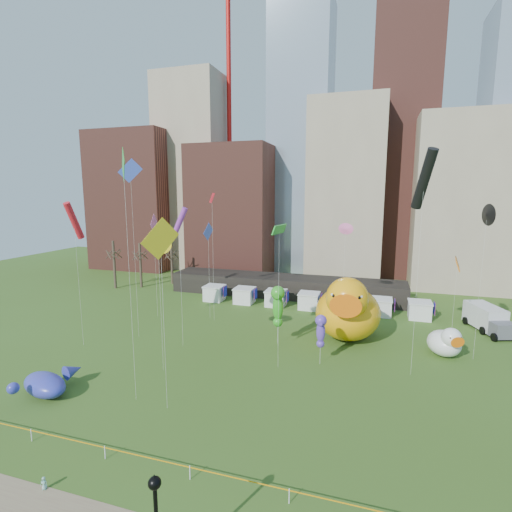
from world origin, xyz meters
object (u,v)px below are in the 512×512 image
(big_duck, at_px, (348,310))
(toddler, at_px, (44,483))
(small_duck, at_px, (446,342))
(whale_inflatable, at_px, (47,383))
(box_truck, at_px, (488,319))
(seahorse_purple, at_px, (321,328))
(seahorse_green, at_px, (278,303))

(big_duck, bearing_deg, toddler, -118.21)
(small_duck, distance_m, toddler, 36.66)
(whale_inflatable, height_order, toddler, whale_inflatable)
(box_truck, relative_size, toddler, 9.79)
(whale_inflatable, xyz_separation_m, toddler, (8.41, -8.49, -0.56))
(big_duck, bearing_deg, box_truck, 25.95)
(seahorse_purple, bearing_deg, box_truck, 36.03)
(big_duck, bearing_deg, whale_inflatable, -140.01)
(big_duck, bearing_deg, seahorse_green, -154.39)
(small_duck, height_order, seahorse_purple, seahorse_purple)
(small_duck, relative_size, seahorse_green, 0.72)
(whale_inflatable, bearing_deg, toddler, -27.77)
(seahorse_purple, bearing_deg, seahorse_green, 139.98)
(big_duck, relative_size, seahorse_green, 1.51)
(big_duck, distance_m, seahorse_green, 8.27)
(big_duck, relative_size, seahorse_purple, 1.98)
(big_duck, height_order, small_duck, big_duck)
(big_duck, height_order, box_truck, big_duck)
(big_duck, distance_m, box_truck, 18.35)
(box_truck, bearing_deg, toddler, -149.17)
(seahorse_purple, xyz_separation_m, toddler, (-12.77, -21.08, -3.31))
(whale_inflatable, distance_m, box_truck, 48.55)
(box_truck, xyz_separation_m, toddler, (-31.10, -36.70, -1.14))
(seahorse_green, distance_m, toddler, 26.34)
(seahorse_purple, height_order, whale_inflatable, seahorse_purple)
(small_duck, bearing_deg, box_truck, 36.20)
(small_duck, bearing_deg, toddler, -154.41)
(big_duck, xyz_separation_m, seahorse_green, (-7.33, -3.63, 1.20))
(small_duck, xyz_separation_m, seahorse_purple, (-12.14, -5.79, 2.17))
(seahorse_green, distance_m, seahorse_purple, 6.59)
(big_duck, distance_m, seahorse_purple, 7.70)
(big_duck, distance_m, whale_inflatable, 30.77)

